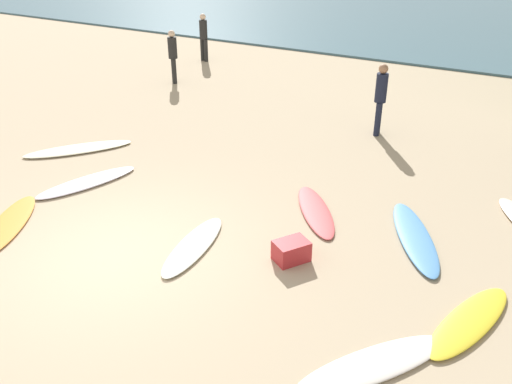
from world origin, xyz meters
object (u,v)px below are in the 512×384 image
at_px(surfboard_2, 415,237).
at_px(surfboard_9, 78,149).
at_px(surfboard_6, 87,182).
at_px(surfboard_7, 8,224).
at_px(surfboard_3, 193,246).
at_px(surfboard_8, 469,321).
at_px(beachgoer_near, 381,96).
at_px(beachgoer_far, 173,54).
at_px(beach_cooler, 291,251).
at_px(surfboard_4, 373,365).
at_px(surfboard_5, 316,211).
at_px(beachgoer_mid, 204,35).

distance_m(surfboard_2, surfboard_9, 7.84).
bearing_deg(surfboard_9, surfboard_6, -0.37).
bearing_deg(surfboard_7, surfboard_3, -11.97).
relative_size(surfboard_8, beachgoer_near, 1.15).
distance_m(beachgoer_near, beachgoer_far, 7.14).
bearing_deg(surfboard_2, surfboard_6, 162.13).
xyz_separation_m(beachgoer_near, beach_cooler, (0.48, -5.94, -0.81)).
height_order(surfboard_4, surfboard_7, surfboard_4).
xyz_separation_m(surfboard_5, beachgoer_mid, (-7.93, 8.28, 0.88)).
relative_size(surfboard_2, surfboard_9, 0.97).
bearing_deg(beachgoer_mid, surfboard_8, 153.73).
height_order(surfboard_9, beach_cooler, beach_cooler).
xyz_separation_m(surfboard_5, beachgoer_far, (-7.27, 5.55, 0.87)).
xyz_separation_m(surfboard_2, beachgoer_far, (-9.12, 5.57, 0.86)).
distance_m(beachgoer_mid, beachgoer_far, 2.82).
distance_m(surfboard_5, surfboard_7, 5.55).
height_order(surfboard_6, surfboard_7, surfboard_6).
relative_size(surfboard_6, surfboard_7, 1.02).
bearing_deg(surfboard_9, beach_cooler, 25.00).
xyz_separation_m(beachgoer_near, beachgoer_far, (-7.04, 1.19, -0.08)).
height_order(surfboard_2, surfboard_3, surfboard_2).
bearing_deg(surfboard_9, surfboard_2, 39.13).
relative_size(surfboard_6, surfboard_8, 1.07).
bearing_deg(surfboard_3, surfboard_8, 175.84).
bearing_deg(surfboard_4, surfboard_8, 93.99).
xyz_separation_m(surfboard_8, beachgoer_near, (-3.27, 6.15, 0.94)).
bearing_deg(surfboard_3, surfboard_9, -31.63).
distance_m(surfboard_4, surfboard_6, 7.03).
xyz_separation_m(surfboard_4, beachgoer_far, (-9.41, 8.74, 0.87)).
bearing_deg(beachgoer_near, surfboard_9, 115.59).
height_order(surfboard_9, beachgoer_near, beachgoer_near).
xyz_separation_m(surfboard_2, surfboard_9, (-7.84, 0.06, -0.01)).
bearing_deg(surfboard_7, surfboard_2, -3.76).
distance_m(surfboard_5, surfboard_8, 3.54).
distance_m(surfboard_3, beach_cooler, 1.66).
bearing_deg(surfboard_8, beachgoer_near, 134.91).
bearing_deg(beachgoer_far, beachgoer_mid, 152.70).
xyz_separation_m(beachgoer_near, beachgoer_mid, (-7.71, 3.93, -0.06)).
xyz_separation_m(surfboard_2, surfboard_7, (-6.48, -3.03, -0.01)).
height_order(surfboard_4, beachgoer_far, beachgoer_far).
relative_size(surfboard_6, beachgoer_far, 1.32).
xyz_separation_m(surfboard_7, beach_cooler, (4.88, 1.47, 0.14)).
height_order(surfboard_8, beachgoer_mid, beachgoer_mid).
bearing_deg(surfboard_5, surfboard_2, -36.99).
bearing_deg(surfboard_2, surfboard_9, 151.80).
height_order(surfboard_7, beachgoer_mid, beachgoer_mid).
bearing_deg(surfboard_6, surfboard_2, 29.50).
height_order(surfboard_2, surfboard_7, surfboard_2).
bearing_deg(surfboard_5, beachgoer_far, 106.55).
bearing_deg(beach_cooler, beachgoer_mid, 129.65).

